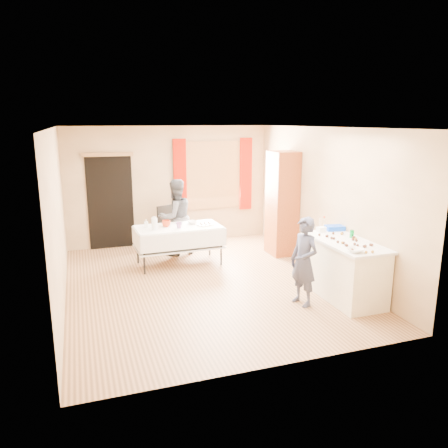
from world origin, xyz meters
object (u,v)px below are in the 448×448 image
object	(u,v)px
party_table	(179,242)
woman	(176,217)
cabinet	(282,204)
chair	(169,236)
counter	(343,269)
girl	(304,262)

from	to	relation	value
party_table	woman	xyz separation A→B (m)	(0.09, 0.66, 0.34)
cabinet	party_table	bearing A→B (deg)	-179.66
cabinet	woman	bearing A→B (deg)	162.76
party_table	chair	bearing A→B (deg)	85.79
cabinet	woman	xyz separation A→B (m)	(-2.08, 0.65, -0.27)
counter	party_table	bearing A→B (deg)	130.91
girl	woman	size ratio (longest dim) A/B	0.86
girl	party_table	bearing A→B (deg)	-167.11
counter	woman	xyz separation A→B (m)	(-1.98, 3.05, 0.33)
counter	chair	distance (m)	4.05
girl	woman	bearing A→B (deg)	-173.91
cabinet	counter	size ratio (longest dim) A/B	1.40
party_table	woman	size ratio (longest dim) A/B	1.06
cabinet	girl	bearing A→B (deg)	-108.69
counter	woman	size ratio (longest dim) A/B	0.97
girl	chair	bearing A→B (deg)	-175.78
party_table	girl	bearing A→B (deg)	-63.39
party_table	woman	distance (m)	0.75
chair	girl	size ratio (longest dim) A/B	0.69
cabinet	chair	size ratio (longest dim) A/B	2.28
chair	girl	world-z (taller)	girl
counter	party_table	xyz separation A→B (m)	(-2.07, 2.39, -0.01)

